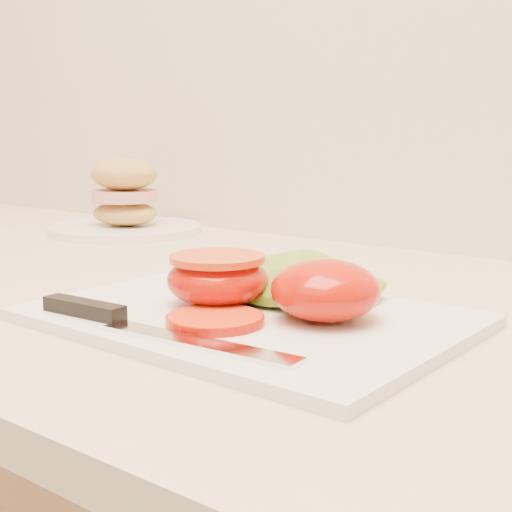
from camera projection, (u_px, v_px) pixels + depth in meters
The scene contains 8 objects.
cutting_board at pixel (249, 317), 0.59m from camera, with size 0.34×0.25×0.01m, color white.
tomato_half_dome at pixel (326, 290), 0.56m from camera, with size 0.09×0.09×0.05m, color #B51E03.
tomato_half_cut at pixel (218, 278), 0.60m from camera, with size 0.09×0.09×0.04m.
tomato_slice_0 at pixel (215, 319), 0.55m from camera, with size 0.07×0.07×0.01m, color #EF5217.
lettuce_leaf_0 at pixel (286, 277), 0.65m from camera, with size 0.16×0.11×0.03m, color olive.
lettuce_leaf_1 at pixel (328, 287), 0.62m from camera, with size 0.10×0.08×0.02m, color olive.
knife at pixel (125, 320), 0.54m from camera, with size 0.25×0.03×0.01m.
sandwich_plate at pixel (125, 207), 1.09m from camera, with size 0.23×0.23×0.11m.
Camera 1 is at (0.22, 1.14, 1.09)m, focal length 50.00 mm.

